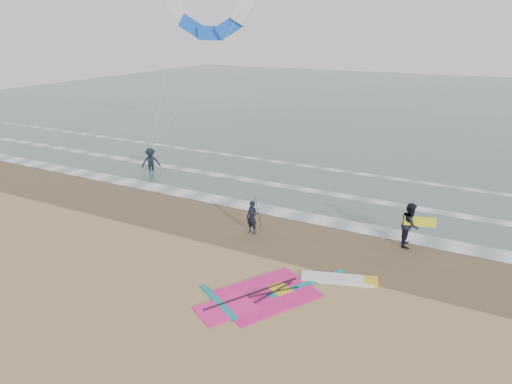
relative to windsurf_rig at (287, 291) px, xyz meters
The scene contains 11 objects.
ground 1.95m from the windsurf_rig, 125.32° to the right, with size 120.00×120.00×0.00m, color tan.
sea_water 46.43m from the windsurf_rig, 91.39° to the left, with size 120.00×80.00×0.02m, color #47605E.
wet_sand_band 4.55m from the windsurf_rig, 104.31° to the left, with size 120.00×5.00×0.01m, color brown.
foam_waterline 8.92m from the windsurf_rig, 97.24° to the left, with size 120.00×9.15×0.02m.
windsurf_rig is the anchor object (origin of this frame).
person_standing 5.15m from the windsurf_rig, 132.28° to the left, with size 0.57×0.38×1.57m, color black.
person_walking 6.70m from the windsurf_rig, 61.76° to the left, with size 0.95×0.74×1.95m, color black.
person_wading 16.66m from the windsurf_rig, 146.53° to the left, with size 1.22×0.70×1.89m, color black.
held_pole 5.03m from the windsurf_rig, 129.69° to the left, with size 0.17×0.86×1.82m.
carried_kiteboard 6.86m from the windsurf_rig, 58.37° to the left, with size 1.30×0.51×0.39m.
surf_kite 19.32m from the windsurf_rig, 131.40° to the left, with size 6.41×3.84×9.64m.
Camera 1 is at (6.75, -11.44, 8.95)m, focal length 32.00 mm.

